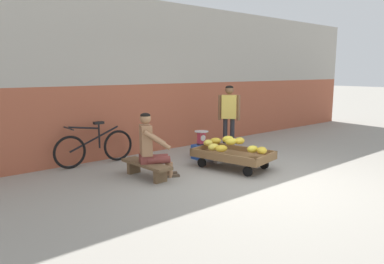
{
  "coord_description": "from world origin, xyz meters",
  "views": [
    {
      "loc": [
        -4.7,
        -3.63,
        1.84
      ],
      "look_at": [
        -0.48,
        1.33,
        0.75
      ],
      "focal_mm": 34.06,
      "sensor_mm": 36.0,
      "label": 1
    }
  ],
  "objects_px": {
    "banana_cart": "(233,156)",
    "weighing_scale": "(201,138)",
    "vendor_seated": "(151,146)",
    "customer_adult": "(229,112)",
    "low_bench": "(146,167)",
    "bicycle_near_left": "(95,147)",
    "shopping_bag": "(219,157)",
    "plastic_crate": "(201,152)"
  },
  "relations": [
    {
      "from": "banana_cart",
      "to": "weighing_scale",
      "type": "height_order",
      "value": "weighing_scale"
    },
    {
      "from": "vendor_seated",
      "to": "customer_adult",
      "type": "xyz_separation_m",
      "value": [
        2.39,
        0.44,
        0.38
      ]
    },
    {
      "from": "low_bench",
      "to": "bicycle_near_left",
      "type": "relative_size",
      "value": 0.67
    },
    {
      "from": "bicycle_near_left",
      "to": "customer_adult",
      "type": "bearing_deg",
      "value": -20.6
    },
    {
      "from": "weighing_scale",
      "to": "shopping_bag",
      "type": "relative_size",
      "value": 1.25
    },
    {
      "from": "customer_adult",
      "to": "shopping_bag",
      "type": "height_order",
      "value": "customer_adult"
    },
    {
      "from": "banana_cart",
      "to": "plastic_crate",
      "type": "xyz_separation_m",
      "value": [
        0.07,
        0.98,
        -0.09
      ]
    },
    {
      "from": "banana_cart",
      "to": "plastic_crate",
      "type": "bearing_deg",
      "value": 86.02
    },
    {
      "from": "customer_adult",
      "to": "shopping_bag",
      "type": "relative_size",
      "value": 6.38
    },
    {
      "from": "plastic_crate",
      "to": "weighing_scale",
      "type": "distance_m",
      "value": 0.3
    },
    {
      "from": "banana_cart",
      "to": "plastic_crate",
      "type": "distance_m",
      "value": 0.99
    },
    {
      "from": "vendor_seated",
      "to": "plastic_crate",
      "type": "distance_m",
      "value": 1.72
    },
    {
      "from": "banana_cart",
      "to": "vendor_seated",
      "type": "height_order",
      "value": "vendor_seated"
    },
    {
      "from": "banana_cart",
      "to": "shopping_bag",
      "type": "height_order",
      "value": "banana_cart"
    },
    {
      "from": "plastic_crate",
      "to": "customer_adult",
      "type": "relative_size",
      "value": 0.24
    },
    {
      "from": "bicycle_near_left",
      "to": "low_bench",
      "type": "bearing_deg",
      "value": -79.27
    },
    {
      "from": "weighing_scale",
      "to": "plastic_crate",
      "type": "bearing_deg",
      "value": 90.0
    },
    {
      "from": "weighing_scale",
      "to": "shopping_bag",
      "type": "height_order",
      "value": "weighing_scale"
    },
    {
      "from": "low_bench",
      "to": "customer_adult",
      "type": "distance_m",
      "value": 2.62
    },
    {
      "from": "plastic_crate",
      "to": "customer_adult",
      "type": "height_order",
      "value": "customer_adult"
    },
    {
      "from": "plastic_crate",
      "to": "shopping_bag",
      "type": "distance_m",
      "value": 0.51
    },
    {
      "from": "weighing_scale",
      "to": "customer_adult",
      "type": "distance_m",
      "value": 0.94
    },
    {
      "from": "weighing_scale",
      "to": "bicycle_near_left",
      "type": "xyz_separation_m",
      "value": [
        -1.95,
        1.0,
        -0.1
      ]
    },
    {
      "from": "customer_adult",
      "to": "shopping_bag",
      "type": "distance_m",
      "value": 1.24
    },
    {
      "from": "low_bench",
      "to": "vendor_seated",
      "type": "height_order",
      "value": "vendor_seated"
    },
    {
      "from": "plastic_crate",
      "to": "customer_adult",
      "type": "bearing_deg",
      "value": -2.54
    },
    {
      "from": "banana_cart",
      "to": "shopping_bag",
      "type": "xyz_separation_m",
      "value": [
        0.08,
        0.47,
        -0.12
      ]
    },
    {
      "from": "low_bench",
      "to": "bicycle_near_left",
      "type": "distance_m",
      "value": 1.47
    },
    {
      "from": "banana_cart",
      "to": "vendor_seated",
      "type": "relative_size",
      "value": 1.39
    },
    {
      "from": "plastic_crate",
      "to": "low_bench",
      "type": "bearing_deg",
      "value": -165.42
    },
    {
      "from": "banana_cart",
      "to": "low_bench",
      "type": "bearing_deg",
      "value": 161.43
    },
    {
      "from": "low_bench",
      "to": "bicycle_near_left",
      "type": "bearing_deg",
      "value": 100.73
    },
    {
      "from": "low_bench",
      "to": "vendor_seated",
      "type": "bearing_deg",
      "value": -24.18
    },
    {
      "from": "banana_cart",
      "to": "shopping_bag",
      "type": "relative_size",
      "value": 6.59
    },
    {
      "from": "weighing_scale",
      "to": "bicycle_near_left",
      "type": "relative_size",
      "value": 0.18
    },
    {
      "from": "banana_cart",
      "to": "vendor_seated",
      "type": "distance_m",
      "value": 1.65
    },
    {
      "from": "bicycle_near_left",
      "to": "shopping_bag",
      "type": "height_order",
      "value": "bicycle_near_left"
    },
    {
      "from": "banana_cart",
      "to": "customer_adult",
      "type": "relative_size",
      "value": 1.03
    },
    {
      "from": "plastic_crate",
      "to": "shopping_bag",
      "type": "relative_size",
      "value": 1.5
    },
    {
      "from": "plastic_crate",
      "to": "bicycle_near_left",
      "type": "height_order",
      "value": "bicycle_near_left"
    },
    {
      "from": "vendor_seated",
      "to": "bicycle_near_left",
      "type": "distance_m",
      "value": 1.53
    },
    {
      "from": "banana_cart",
      "to": "bicycle_near_left",
      "type": "xyz_separation_m",
      "value": [
        -1.88,
        1.98,
        0.11
      ]
    }
  ]
}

